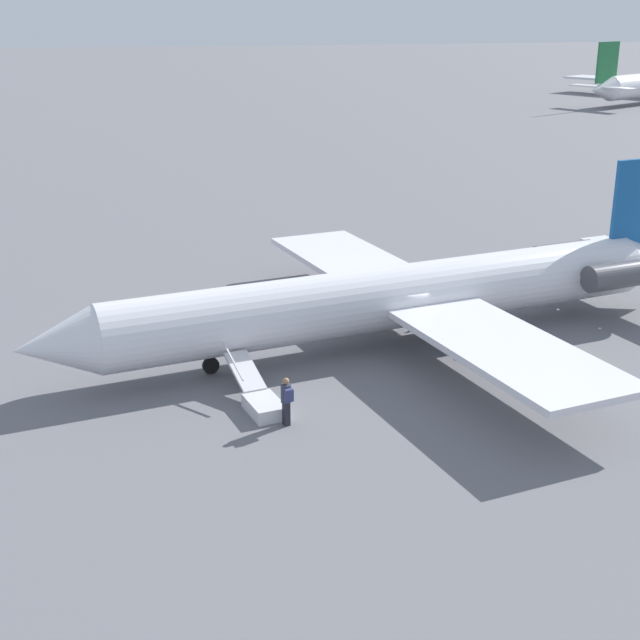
% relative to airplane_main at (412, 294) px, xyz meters
% --- Properties ---
extents(ground_plane, '(600.00, 600.00, 0.00)m').
position_rel_airplane_main_xyz_m(ground_plane, '(0.95, 0.18, -2.10)').
color(ground_plane, slate).
extents(airplane_main, '(30.95, 23.72, 7.01)m').
position_rel_airplane_main_xyz_m(airplane_main, '(0.00, 0.00, 0.00)').
color(airplane_main, silver).
rests_on(airplane_main, ground).
extents(boarding_stairs, '(1.77, 4.13, 1.73)m').
position_rel_airplane_main_xyz_m(boarding_stairs, '(7.47, 5.38, -1.72)').
color(boarding_stairs, silver).
rests_on(boarding_stairs, ground).
extents(passenger, '(0.39, 0.56, 1.74)m').
position_rel_airplane_main_xyz_m(passenger, '(6.81, 6.85, -1.09)').
color(passenger, '#23232D').
rests_on(passenger, ground).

